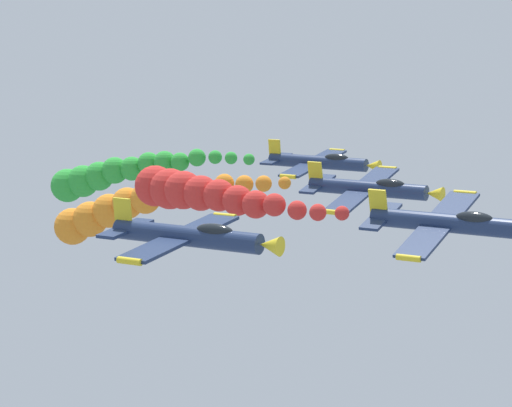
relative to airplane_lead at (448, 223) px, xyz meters
The scene contains 7 objects.
airplane_lead is the anchor object (origin of this frame).
smoke_trail_lead 18.97m from the airplane_lead, 96.51° to the right, with size 5.30×17.94×2.89m.
airplane_left_inner 16.36m from the airplane_lead, 139.88° to the right, with size 9.40×10.35×3.08m.
smoke_trail_left_inner 34.30m from the airplane_lead, 110.27° to the right, with size 3.40×21.45×6.89m.
airplane_right_inner 15.48m from the airplane_lead, 40.77° to the right, with size 9.55×10.35×2.52m.
airplane_left_outer 31.61m from the airplane_lead, 139.74° to the right, with size 9.52×10.35×2.68m.
smoke_trail_left_outer 48.18m from the airplane_lead, 118.94° to the right, with size 3.71×21.47×5.81m.
Camera 1 is at (61.35, 35.31, 78.01)m, focal length 79.72 mm.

